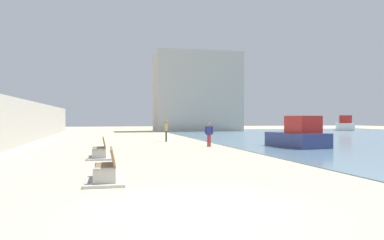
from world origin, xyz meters
name	(u,v)px	position (x,y,z in m)	size (l,w,h in m)	color
ground_plane	(131,146)	(0.00, 18.00, 0.00)	(120.00, 120.00, 0.00)	#C6B793
seawall	(8,122)	(-7.50, 18.00, 1.57)	(0.80, 64.00, 3.14)	#ADAAA3
bench_near	(106,174)	(-1.67, 3.54, 0.23)	(1.13, 2.12, 0.98)	#ADAAA3
bench_far	(100,153)	(-1.92, 10.27, 0.23)	(1.10, 2.10, 0.98)	#ADAAA3
person_walking	(209,133)	(4.86, 16.18, 0.88)	(0.49, 0.30, 1.54)	#B22D33
person_standing	(166,129)	(2.99, 21.96, 0.98)	(0.23, 0.53, 1.68)	#333338
boat_outer	(298,136)	(10.04, 14.10, 0.74)	(2.71, 4.31, 1.94)	navy
boat_mid_bay	(345,125)	(32.98, 42.85, 0.85)	(4.60, 5.58, 2.21)	white
harbor_building	(197,92)	(11.25, 46.00, 5.55)	(12.00, 6.00, 11.11)	#ADAAA3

